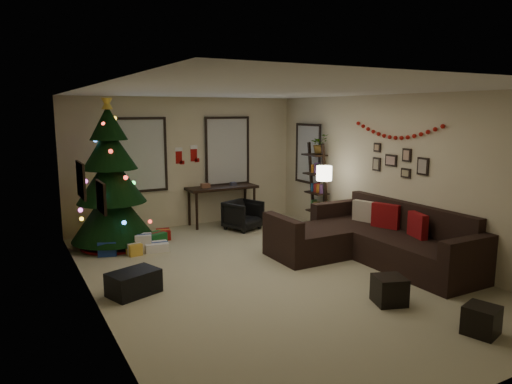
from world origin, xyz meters
The scene contains 29 objects.
floor centered at (0.00, 0.00, 0.00)m, with size 7.00×7.00×0.00m, color tan.
ceiling centered at (0.00, 0.00, 2.70)m, with size 7.00×7.00×0.00m, color white.
wall_back centered at (0.00, 3.50, 1.35)m, with size 5.00×5.00×0.00m, color beige.
wall_front centered at (0.00, -3.50, 1.35)m, with size 5.00×5.00×0.00m, color beige.
wall_left centered at (-2.50, 0.00, 1.35)m, with size 7.00×7.00×0.00m, color beige.
wall_right centered at (2.50, 0.00, 1.35)m, with size 7.00×7.00×0.00m, color beige.
window_back_left centered at (-0.95, 3.47, 1.55)m, with size 1.05×0.06×1.50m.
window_back_right centered at (0.95, 3.47, 1.55)m, with size 1.05×0.06×1.50m.
window_right_wall centered at (2.47, 2.55, 1.50)m, with size 0.06×0.90×1.30m.
christmas_tree centered at (-1.73, 2.61, 1.13)m, with size 1.47×1.47×2.74m.
presents centered at (-1.45, 2.29, 0.11)m, with size 1.50×1.18×0.30m.
sofa centered at (1.80, -0.22, 0.31)m, with size 2.14×3.08×0.93m.
pillow_red_a centered at (2.21, -0.81, 0.64)m, with size 0.11×0.43×0.43m, color maroon.
pillow_red_b centered at (2.21, -0.11, 0.64)m, with size 0.13×0.48×0.48m, color maroon.
pillow_cream centered at (2.21, 0.43, 0.63)m, with size 0.12×0.41×0.41m, color #BBAE97.
ottoman_near centered at (0.78, -1.70, 0.18)m, with size 0.37×0.37×0.35m, color black.
ottoman_far centered at (1.06, -2.80, 0.16)m, with size 0.34×0.34×0.32m, color black.
desk centered at (0.70, 3.22, 0.73)m, with size 1.53×0.54×0.82m.
desk_chair centered at (0.87, 2.57, 0.30)m, with size 0.59×0.55×0.60m, color black.
bookshelf centered at (2.30, 1.97, 0.86)m, with size 0.30×0.53×1.78m.
potted_plant centered at (2.30, 1.94, 1.82)m, with size 0.46×0.39×0.51m, color #4C4C4C.
floor_lamp centered at (1.95, 1.28, 1.16)m, with size 0.29×0.29×1.39m.
art_map centered at (-2.48, 0.90, 1.49)m, with size 0.04×0.60×0.50m.
art_abstract centered at (-2.48, -0.52, 1.48)m, with size 0.04×0.45×0.35m.
gallery centered at (2.48, -0.07, 1.57)m, with size 0.03×1.25×0.54m.
garland centered at (2.45, 0.00, 2.09)m, with size 0.08×1.90×0.30m, color #A5140C, non-canonical shape.
stocking_left centered at (-0.14, 3.52, 1.50)m, with size 0.20×0.05×0.36m.
stocking_right centered at (0.19, 3.50, 1.54)m, with size 0.20×0.05×0.36m.
storage_bin centered at (-2.00, 0.17, 0.16)m, with size 0.64×0.43×0.32m, color black.
Camera 1 is at (-3.43, -5.86, 2.43)m, focal length 33.03 mm.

